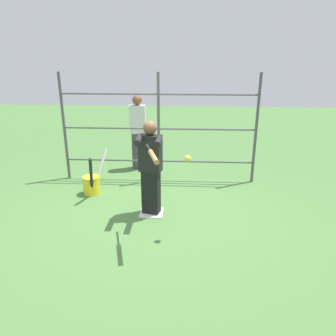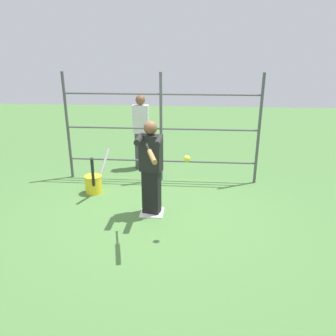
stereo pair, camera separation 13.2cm
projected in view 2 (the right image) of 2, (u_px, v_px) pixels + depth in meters
name	position (u px, v px, depth m)	size (l,w,h in m)	color
ground_plane	(152.00, 213.00, 5.79)	(24.00, 24.00, 0.00)	#4C7A3D
home_plate	(152.00, 212.00, 5.79)	(0.40, 0.40, 0.02)	white
fence_backstop	(161.00, 129.00, 6.91)	(4.12, 0.06, 2.31)	#4C4C51
batter	(151.00, 166.00, 5.48)	(0.41, 0.62, 1.65)	black
baseball_bat_swinging	(151.00, 155.00, 4.42)	(0.28, 0.87, 0.07)	black
softball_in_flight	(187.00, 159.00, 4.68)	(0.10, 0.10, 0.10)	yellow
bat_bucket	(94.00, 182.00, 6.55)	(0.42, 0.97, 0.87)	yellow
bystander_behind_fence	(141.00, 131.00, 7.73)	(0.36, 0.23, 1.76)	#3F3F47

